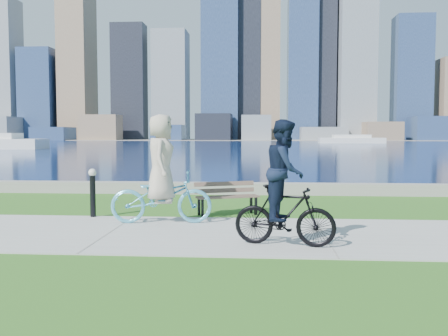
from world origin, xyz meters
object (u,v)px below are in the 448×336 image
(bollard_lamp, at_px, (93,190))
(cyclist_woman, at_px, (161,183))
(cyclist_man, at_px, (285,193))
(park_bench, at_px, (226,195))

(bollard_lamp, distance_m, cyclist_woman, 1.81)
(cyclist_woman, bearing_deg, cyclist_man, -134.21)
(park_bench, relative_size, cyclist_woman, 0.68)
(bollard_lamp, height_order, cyclist_woman, cyclist_woman)
(park_bench, xyz_separation_m, cyclist_woman, (-1.27, -1.29, 0.40))
(park_bench, bearing_deg, bollard_lamp, 171.45)
(bollard_lamp, height_order, cyclist_man, cyclist_man)
(cyclist_woman, height_order, cyclist_man, cyclist_woman)
(park_bench, bearing_deg, cyclist_man, -90.56)
(bollard_lamp, xyz_separation_m, cyclist_woman, (1.68, -0.65, 0.23))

